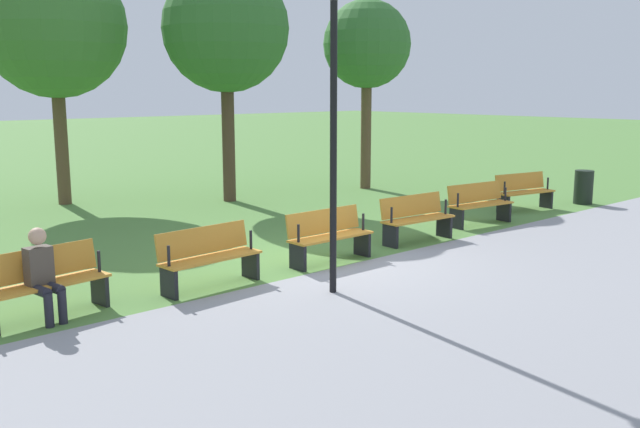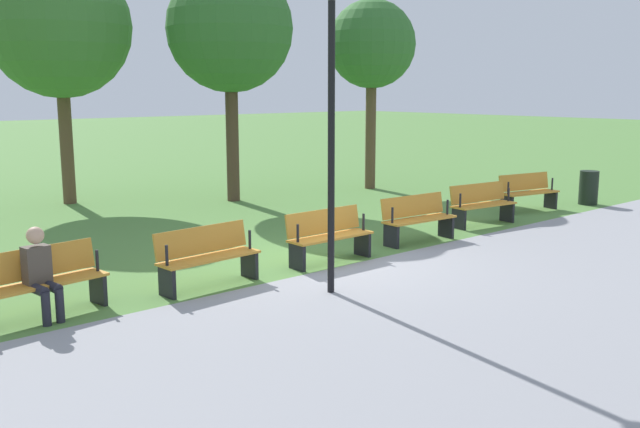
{
  "view_description": "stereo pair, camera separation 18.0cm",
  "coord_description": "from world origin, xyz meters",
  "views": [
    {
      "loc": [
        7.83,
        8.45,
        2.91
      ],
      "look_at": [
        0.0,
        -0.29,
        0.8
      ],
      "focal_mm": 39.13,
      "sensor_mm": 36.0,
      "label": 1
    },
    {
      "loc": [
        7.7,
        8.57,
        2.91
      ],
      "look_at": [
        0.0,
        -0.29,
        0.8
      ],
      "focal_mm": 39.13,
      "sensor_mm": 36.0,
      "label": 2
    }
  ],
  "objects": [
    {
      "name": "ground_plane",
      "position": [
        0.0,
        0.0,
        0.0
      ],
      "size": [
        120.0,
        120.0,
        0.0
      ],
      "primitive_type": "plane",
      "color": "#54843D"
    },
    {
      "name": "path_paving",
      "position": [
        0.0,
        3.28,
        0.0
      ],
      "size": [
        28.46,
        5.94,
        0.01
      ],
      "primitive_type": "cube",
      "color": "#939399",
      "rests_on": "ground"
    },
    {
      "name": "bench_0",
      "position": [
        -7.03,
        -0.71,
        0.47
      ],
      "size": [
        1.67,
        0.76,
        0.89
      ],
      "rotation": [
        0.0,
        0.0,
        -0.18
      ],
      "color": "orange",
      "rests_on": "ground"
    },
    {
      "name": "bench_1",
      "position": [
        -4.7,
        -0.35,
        0.47
      ],
      "size": [
        1.65,
        0.67,
        0.89
      ],
      "rotation": [
        0.0,
        0.0,
        -0.12
      ],
      "color": "orange",
      "rests_on": "ground"
    },
    {
      "name": "bench_2",
      "position": [
        -2.35,
        -0.14,
        0.47
      ],
      "size": [
        1.63,
        0.57,
        0.89
      ],
      "rotation": [
        0.0,
        0.0,
        -0.06
      ],
      "color": "orange",
      "rests_on": "ground"
    },
    {
      "name": "bench_3",
      "position": [
        -0.0,
        -0.07,
        0.47
      ],
      "size": [
        1.61,
        0.47,
        0.89
      ],
      "color": "orange",
      "rests_on": "ground"
    },
    {
      "name": "bench_4",
      "position": [
        2.35,
        -0.14,
        0.47
      ],
      "size": [
        1.63,
        0.57,
        0.89
      ],
      "rotation": [
        0.0,
        0.0,
        0.06
      ],
      "color": "orange",
      "rests_on": "ground"
    },
    {
      "name": "bench_5",
      "position": [
        4.7,
        -0.35,
        0.47
      ],
      "size": [
        1.65,
        0.67,
        0.89
      ],
      "rotation": [
        0.0,
        0.0,
        0.12
      ],
      "color": "orange",
      "rests_on": "ground"
    },
    {
      "name": "person_seated",
      "position": [
        4.76,
        -0.2,
        0.64
      ],
      "size": [
        0.37,
        0.55,
        1.2
      ],
      "rotation": [
        0.0,
        0.0,
        0.12
      ],
      "color": "#4C4238",
      "rests_on": "ground"
    },
    {
      "name": "tree_0",
      "position": [
        -2.52,
        -6.67,
        4.39
      ],
      "size": [
        3.22,
        3.22,
        6.03
      ],
      "color": "#4C3828",
      "rests_on": "ground"
    },
    {
      "name": "tree_1",
      "position": [
        0.92,
        -9.08,
        4.42
      ],
      "size": [
        3.54,
        3.54,
        6.21
      ],
      "color": "brown",
      "rests_on": "ground"
    },
    {
      "name": "tree_2",
      "position": [
        -6.88,
        -5.94,
        4.14
      ],
      "size": [
        2.52,
        2.52,
        5.44
      ],
      "color": "brown",
      "rests_on": "ground"
    },
    {
      "name": "lamp_post",
      "position": [
        1.17,
        1.3,
        3.02
      ],
      "size": [
        0.32,
        0.32,
        4.4
      ],
      "color": "black",
      "rests_on": "ground"
    },
    {
      "name": "trash_bin",
      "position": [
        -9.02,
        -0.21,
        0.43
      ],
      "size": [
        0.47,
        0.47,
        0.86
      ],
      "primitive_type": "cylinder",
      "color": "black",
      "rests_on": "ground"
    }
  ]
}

